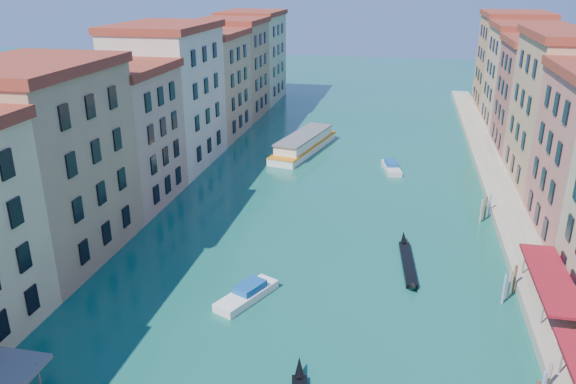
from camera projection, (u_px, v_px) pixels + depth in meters
name	position (u px, v px, depth m)	size (l,w,h in m)	color
left_bank_palazzos	(151.00, 110.00, 78.49)	(12.80, 128.40, 21.00)	beige
quay	(501.00, 196.00, 73.02)	(4.00, 140.00, 1.00)	gray
mooring_poles_right	(534.00, 365.00, 40.23)	(1.44, 54.24, 3.20)	brown
vaporetto_far	(304.00, 143.00, 93.15)	(8.44, 19.84, 2.88)	white
gondola_far	(408.00, 262.00, 56.70)	(2.09, 12.10, 1.71)	black
motorboat_mid	(247.00, 294.00, 50.64)	(4.76, 6.99, 1.39)	white
motorboat_far	(391.00, 167.00, 84.22)	(3.34, 6.62, 1.31)	silver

